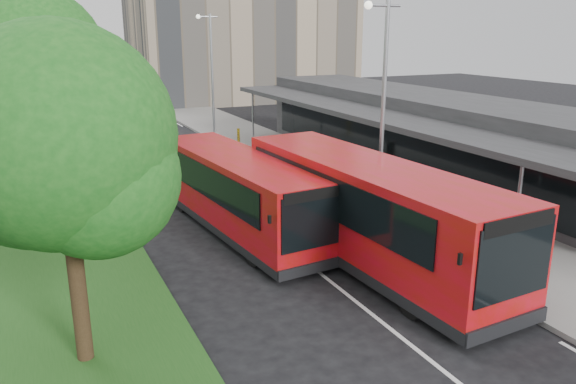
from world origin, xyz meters
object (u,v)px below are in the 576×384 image
tree_mid (35,69)px  bollard (239,137)px  litter_bin (308,158)px  tree_far (28,63)px  bus_second (239,193)px  car_far (93,97)px  tree_near (62,152)px  lamp_post_near (382,100)px  car_near (129,104)px  lamp_post_far (211,67)px  bus_main (367,212)px

tree_mid → bollard: size_ratio=8.36×
tree_mid → litter_bin: size_ratio=10.14×
tree_far → bus_second: size_ratio=0.81×
tree_mid → car_far: (5.96, 35.79, -5.05)m
tree_mid → litter_bin: (12.80, 1.91, -5.11)m
tree_near → car_far: size_ratio=1.90×
tree_near → litter_bin: 19.36m
bollard → lamp_post_near: bearing=-91.1°
bollard → car_near: bollard is taller
tree_mid → car_far: size_ratio=2.26×
tree_far → lamp_post_near: tree_far is taller
tree_mid → car_near: (8.29, 28.86, -5.15)m
litter_bin → car_far: size_ratio=0.22×
bollard → litter_bin: bearing=-78.8°
tree_mid → bus_second: bearing=-42.0°
lamp_post_near → lamp_post_far: 20.00m
lamp_post_near → bus_main: size_ratio=0.70×
tree_near → bollard: size_ratio=7.04×
tree_far → lamp_post_far: tree_far is taller
tree_mid → car_far: 36.63m
tree_near → lamp_post_near: bearing=24.0°
bollard → car_near: 20.35m
lamp_post_near → bus_main: lamp_post_near is taller
bus_main → bus_second: size_ratio=1.13×
car_far → tree_near: bearing=-93.1°
lamp_post_near → bollard: lamp_post_near is taller
lamp_post_near → bus_main: (-2.32, -2.81, -3.07)m
tree_mid → bollard: bearing=37.4°
lamp_post_far → bus_second: bearing=-105.1°
bus_second → bollard: 15.26m
tree_far → bus_main: tree_far is taller
tree_near → car_far: (5.96, 47.79, -4.15)m
lamp_post_far → litter_bin: 11.91m
lamp_post_far → car_near: size_ratio=2.50×
bus_second → tree_near: bearing=-138.7°
lamp_post_far → bus_main: lamp_post_far is taller
lamp_post_far → litter_bin: size_ratio=9.20×
bollard → car_far: size_ratio=0.27×
tree_near → lamp_post_far: 27.32m
tree_mid → car_far: bearing=80.5°
tree_far → lamp_post_far: 11.19m
bus_main → bollard: (2.64, 18.62, -0.97)m
lamp_post_near → bollard: (0.31, 15.81, -4.04)m
tree_far → car_near: tree_far is taller
bus_second → litter_bin: size_ratio=11.69×
lamp_post_near → lamp_post_far: same height
litter_bin → lamp_post_far: bearing=98.6°
litter_bin → car_near: size_ratio=0.27×
tree_near → tree_far: bearing=90.0°
litter_bin → car_far: bearing=101.4°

